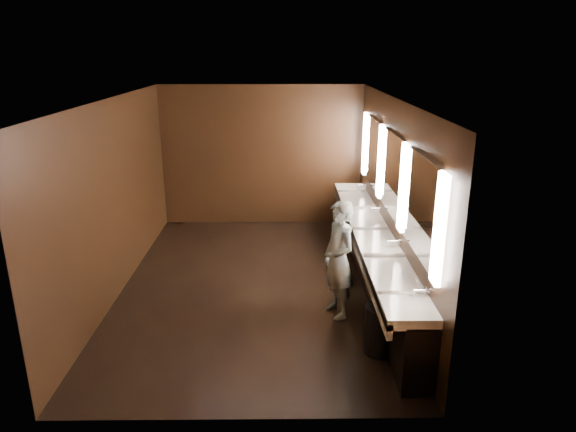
{
  "coord_description": "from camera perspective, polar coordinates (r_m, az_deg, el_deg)",
  "views": [
    {
      "loc": [
        0.42,
        -7.16,
        3.46
      ],
      "look_at": [
        0.5,
        0.0,
        1.11
      ],
      "focal_mm": 32.0,
      "sensor_mm": 36.0,
      "label": 1
    }
  ],
  "objects": [
    {
      "name": "floor",
      "position": [
        7.96,
        -3.6,
        -7.65
      ],
      "size": [
        6.0,
        6.0,
        0.0
      ],
      "primitive_type": "plane",
      "color": "black",
      "rests_on": "ground"
    },
    {
      "name": "mirror_band",
      "position": [
        7.52,
        11.42,
        4.65
      ],
      "size": [
        0.06,
        5.03,
        1.15
      ],
      "color": "#FFE2D2",
      "rests_on": "wall_right"
    },
    {
      "name": "wall_right",
      "position": [
        7.61,
        11.4,
        2.09
      ],
      "size": [
        0.02,
        6.0,
        2.8
      ],
      "primitive_type": "cube",
      "color": "black",
      "rests_on": "floor"
    },
    {
      "name": "wall_left",
      "position": [
        7.83,
        -18.6,
        1.94
      ],
      "size": [
        0.02,
        6.0,
        2.8
      ],
      "primitive_type": "cube",
      "color": "black",
      "rests_on": "floor"
    },
    {
      "name": "wall_back",
      "position": [
        10.37,
        -2.93,
        6.67
      ],
      "size": [
        4.0,
        0.02,
        2.8
      ],
      "primitive_type": "cube",
      "color": "black",
      "rests_on": "floor"
    },
    {
      "name": "person",
      "position": [
        6.82,
        5.66,
        -4.84
      ],
      "size": [
        0.57,
        0.69,
        1.61
      ],
      "primitive_type": "imported",
      "rotation": [
        0.0,
        0.0,
        -1.19
      ],
      "color": "#92B5D9",
      "rests_on": "floor"
    },
    {
      "name": "trash_bin",
      "position": [
        6.3,
        10.27,
        -12.25
      ],
      "size": [
        0.48,
        0.48,
        0.6
      ],
      "primitive_type": "cylinder",
      "rotation": [
        0.0,
        0.0,
        0.3
      ],
      "color": "black",
      "rests_on": "floor"
    },
    {
      "name": "wall_front",
      "position": [
        4.66,
        -5.79,
        -8.19
      ],
      "size": [
        4.0,
        0.02,
        2.8
      ],
      "primitive_type": "cube",
      "color": "black",
      "rests_on": "floor"
    },
    {
      "name": "sink_counter",
      "position": [
        7.87,
        9.52,
        -4.25
      ],
      "size": [
        0.55,
        5.4,
        1.01
      ],
      "color": "black",
      "rests_on": "floor"
    },
    {
      "name": "ceiling",
      "position": [
        7.2,
        -4.05,
        12.85
      ],
      "size": [
        4.0,
        6.0,
        0.02
      ],
      "primitive_type": "cube",
      "color": "#2D2D2B",
      "rests_on": "wall_back"
    }
  ]
}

